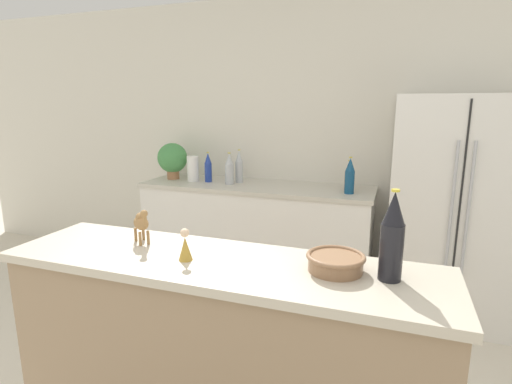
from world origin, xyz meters
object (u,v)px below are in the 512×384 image
Objects in this scene: back_bottle_3 at (350,176)px; wine_bottle at (392,237)px; fruit_bowl at (336,262)px; wise_man_figurine_blue at (185,247)px; potted_plant at (173,159)px; paper_towel_roll at (193,169)px; back_bottle_0 at (229,169)px; back_bottle_4 at (349,176)px; back_bottle_2 at (239,167)px; camel_figurine at (141,223)px; refrigerator at (452,210)px; back_bottle_1 at (208,168)px.

wine_bottle is (0.34, -1.80, 0.11)m from back_bottle_3.
wise_man_figurine_blue is at bearing -170.94° from fruit_bowl.
wise_man_figurine_blue is (1.25, -1.98, -0.04)m from potted_plant.
wine_bottle is at bearing -3.31° from fruit_bowl.
paper_towel_roll is at bearing 177.16° from back_bottle_3.
back_bottle_0 reaches higher than back_bottle_4.
paper_towel_roll is 0.77× the size of back_bottle_2.
camel_figurine reaches higher than back_bottle_4.
back_bottle_3 is at bearing -176.93° from refrigerator.
camel_figurine reaches higher than wise_man_figurine_blue.
back_bottle_3 reaches higher than fruit_bowl.
back_bottle_3 is 1.84m from wine_bottle.
back_bottle_0 is at bearing -5.21° from potted_plant.
fruit_bowl is at bearing -85.01° from back_bottle_3.
back_bottle_4 is 1.53× the size of camel_figurine.
back_bottle_1 is 1.94m from camel_figurine.
fruit_bowl is at bearing -59.14° from back_bottle_2.
potted_plant reaches higher than back_bottle_1.
back_bottle_1 is 0.29m from back_bottle_2.
paper_towel_roll is 1.79× the size of wise_man_figurine_blue.
wine_bottle is 1.03m from camel_figurine.
wine_bottle is at bearing -46.50° from paper_towel_roll.
wine_bottle is 2.49× the size of wise_man_figurine_blue.
refrigerator reaches higher than wise_man_figurine_blue.
back_bottle_3 is at bearing -3.57° from back_bottle_1.
fruit_bowl is (1.44, -1.87, -0.00)m from back_bottle_1.
back_bottle_3 is (1.43, -0.07, 0.02)m from paper_towel_roll.
back_bottle_0 is at bearing -8.78° from back_bottle_1.
back_bottle_2 is at bearing 171.87° from back_bottle_3.
potted_plant is at bearing 133.88° from fruit_bowl.
paper_towel_roll is 1.42× the size of camel_figurine.
back_bottle_2 is at bearing 124.64° from wine_bottle.
wise_man_figurine_blue is (-0.41, -1.88, 0.01)m from back_bottle_3.
back_bottle_4 is 1.99m from wine_bottle.
paper_towel_roll is 2.58m from wine_bottle.
camel_figurine is at bearing 178.63° from fruit_bowl.
back_bottle_3 reaches higher than back_bottle_4.
back_bottle_0 is at bearing 127.14° from wine_bottle.
back_bottle_0 is at bearing -3.92° from paper_towel_roll.
potted_plant is 1.38× the size of back_bottle_4.
back_bottle_4 is (-0.78, 0.11, 0.20)m from refrigerator.
back_bottle_3 reaches higher than back_bottle_1.
back_bottle_0 is 2.20× the size of wise_man_figurine_blue.
refrigerator is at bearing 3.07° from back_bottle_3.
refrigerator reaches higher than back_bottle_4.
back_bottle_4 is (1.25, 0.07, -0.01)m from back_bottle_1.
refrigerator is at bearing -3.32° from back_bottle_2.
wine_bottle is (1.34, -1.94, 0.10)m from back_bottle_2.
back_bottle_4 is at bearing 1.60° from potted_plant.
refrigerator is at bearing -1.42° from potted_plant.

